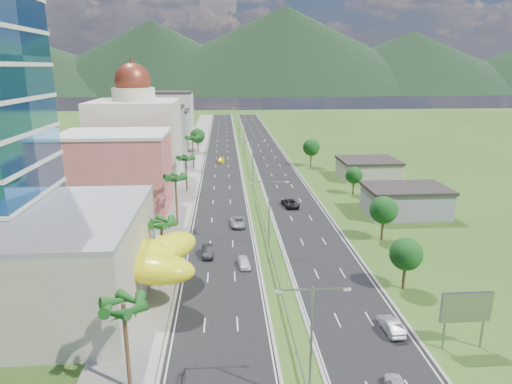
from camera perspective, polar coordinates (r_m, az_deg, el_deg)
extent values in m
plane|color=#2D5119|center=(63.85, 2.50, -10.36)|extent=(500.00, 500.00, 0.00)
cube|color=black|center=(149.71, -4.26, 4.66)|extent=(11.00, 260.00, 0.04)
cube|color=black|center=(150.39, 1.48, 4.75)|extent=(11.00, 260.00, 0.04)
cube|color=gray|center=(150.05, -7.90, 4.60)|extent=(7.00, 260.00, 0.12)
cube|color=gray|center=(132.11, -1.02, 3.53)|extent=(0.08, 216.00, 0.28)
cube|color=gray|center=(232.84, -2.37, 8.60)|extent=(0.10, 0.12, 0.70)
cylinder|color=gray|center=(39.63, 6.89, -18.81)|extent=(0.20, 0.20, 11.00)
cube|color=gray|center=(36.69, 4.90, -12.11)|extent=(2.88, 0.12, 0.12)
cube|color=gray|center=(37.22, 9.38, -11.85)|extent=(2.88, 0.12, 0.12)
cube|color=silver|center=(36.57, 2.86, -12.34)|extent=(0.60, 0.25, 0.18)
cube|color=silver|center=(37.57, 11.31, -11.85)|extent=(0.60, 0.25, 0.18)
cylinder|color=gray|center=(71.03, 1.64, -2.85)|extent=(0.20, 0.20, 11.00)
cube|color=gray|center=(69.43, 0.49, 1.28)|extent=(2.88, 0.12, 0.12)
cube|color=gray|center=(69.71, 2.85, 1.32)|extent=(2.88, 0.12, 0.12)
cube|color=silver|center=(69.37, -0.56, 1.18)|extent=(0.60, 0.25, 0.18)
cube|color=silver|center=(69.90, 3.89, 1.25)|extent=(0.60, 0.25, 0.18)
cylinder|color=gray|center=(109.62, -0.41, 3.68)|extent=(0.20, 0.20, 11.00)
cube|color=gray|center=(108.59, -1.18, 6.40)|extent=(2.88, 0.12, 0.12)
cube|color=gray|center=(108.77, 0.34, 6.42)|extent=(2.88, 0.12, 0.12)
cube|color=silver|center=(108.55, -1.86, 6.34)|extent=(0.60, 0.25, 0.18)
cube|color=silver|center=(108.89, 1.02, 6.38)|extent=(0.60, 0.25, 0.18)
cylinder|color=gray|center=(153.89, -1.48, 7.06)|extent=(0.20, 0.20, 11.00)
cube|color=gray|center=(153.16, -2.04, 9.01)|extent=(2.88, 0.12, 0.12)
cube|color=gray|center=(153.29, -0.95, 9.03)|extent=(2.88, 0.12, 0.12)
cube|color=silver|center=(153.13, -2.53, 8.97)|extent=(0.60, 0.25, 0.18)
cube|color=silver|center=(153.37, -0.47, 8.99)|extent=(0.60, 0.25, 0.18)
cylinder|color=gray|center=(198.49, -2.08, 8.93)|extent=(0.20, 0.20, 11.00)
cube|color=gray|center=(197.93, -2.52, 10.44)|extent=(2.88, 0.12, 0.12)
cube|color=gray|center=(198.03, -1.68, 10.45)|extent=(2.88, 0.12, 0.12)
cube|color=silver|center=(197.91, -2.90, 10.41)|extent=(0.60, 0.25, 0.18)
cube|color=silver|center=(198.09, -1.30, 10.43)|extent=(0.60, 0.25, 0.18)
cube|color=#A19A85|center=(61.18, -28.33, -7.85)|extent=(30.00, 24.00, 11.00)
cylinder|color=gray|center=(63.21, -19.75, -9.59)|extent=(0.50, 0.50, 4.00)
cylinder|color=gray|center=(57.25, -14.18, -11.81)|extent=(0.50, 0.50, 4.00)
cylinder|color=gray|center=(55.53, -18.89, -13.10)|extent=(0.50, 0.50, 4.00)
cylinder|color=gray|center=(61.37, -11.52, -9.72)|extent=(0.50, 0.50, 4.00)
cube|color=#C35B50|center=(93.82, -17.02, 2.25)|extent=(20.00, 15.00, 15.00)
cube|color=beige|center=(115.49, -14.66, 6.05)|extent=(20.00, 20.00, 20.00)
cylinder|color=beige|center=(114.29, -15.06, 11.74)|extent=(10.00, 10.00, 3.00)
sphere|color=maroon|center=(114.17, -15.16, 13.24)|extent=(8.40, 8.40, 8.40)
cube|color=gray|center=(140.01, -12.39, 6.92)|extent=(16.00, 15.00, 16.00)
cube|color=#A19A85|center=(161.81, -11.28, 7.54)|extent=(16.00, 15.00, 13.00)
cube|color=silver|center=(184.20, -10.46, 9.28)|extent=(16.00, 15.00, 18.00)
cylinder|color=gray|center=(51.83, 22.40, -16.14)|extent=(0.24, 0.24, 3.20)
cylinder|color=gray|center=(53.63, 26.37, -15.50)|extent=(0.24, 0.24, 3.20)
cube|color=#D85919|center=(51.28, 24.80, -12.94)|extent=(5.20, 0.35, 3.20)
cube|color=gray|center=(92.68, 18.18, -1.20)|extent=(15.00, 10.00, 5.00)
cube|color=#A19A85|center=(120.73, 13.81, 2.72)|extent=(14.00, 12.00, 4.40)
cylinder|color=#47301C|center=(43.12, -15.83, -18.22)|extent=(0.36, 0.36, 8.50)
cylinder|color=#47301C|center=(64.39, -11.61, -6.80)|extent=(0.36, 0.36, 7.50)
cylinder|color=#47301C|center=(82.92, -9.92, -1.12)|extent=(0.36, 0.36, 9.00)
cylinder|color=#47301C|center=(105.21, -8.70, 2.16)|extent=(0.36, 0.36, 8.00)
cylinder|color=#47301C|center=(129.54, -7.86, 4.85)|extent=(0.36, 0.36, 8.80)
cylinder|color=#47301C|center=(154.46, -7.26, 5.83)|extent=(0.40, 0.40, 4.90)
sphere|color=#174C18|center=(153.97, -7.30, 6.98)|extent=(4.90, 4.90, 4.90)
cylinder|color=#47301C|center=(62.38, 18.05, -9.67)|extent=(0.40, 0.40, 4.20)
sphere|color=#174C18|center=(61.32, 18.25, -7.38)|extent=(4.20, 4.20, 4.20)
cylinder|color=#47301C|center=(78.04, 15.54, -4.24)|extent=(0.40, 0.40, 4.55)
sphere|color=#174C18|center=(77.13, 15.69, -2.19)|extent=(4.55, 4.55, 4.55)
cylinder|color=#47301C|center=(104.53, 12.07, 0.74)|extent=(0.40, 0.40, 3.85)
sphere|color=#174C18|center=(103.95, 12.15, 2.06)|extent=(3.85, 3.85, 3.85)
cylinder|color=#47301C|center=(131.96, 6.88, 4.22)|extent=(0.40, 0.40, 4.90)
sphere|color=#174C18|center=(131.39, 6.92, 5.57)|extent=(4.90, 4.90, 4.90)
imported|color=white|center=(66.01, -1.50, -8.78)|extent=(1.91, 4.03, 1.33)
imported|color=black|center=(69.96, -6.14, -7.35)|extent=(1.85, 4.63, 1.50)
imported|color=#94979B|center=(82.31, -2.25, -3.74)|extent=(2.53, 5.32, 1.46)
imported|color=yellow|center=(137.62, -4.36, 4.01)|extent=(2.20, 4.76, 1.35)
imported|color=#B9BDC2|center=(53.25, 16.52, -15.70)|extent=(1.80, 4.53, 1.47)
imported|color=black|center=(93.75, 4.25, -1.33)|extent=(3.41, 6.05, 1.59)
imported|color=black|center=(45.33, -9.11, -21.47)|extent=(0.74, 1.97, 1.24)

